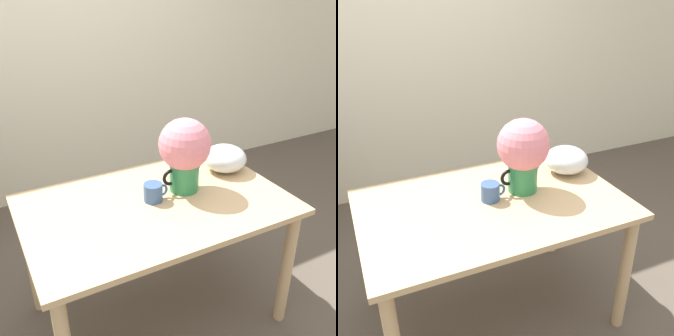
% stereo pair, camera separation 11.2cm
% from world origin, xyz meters
% --- Properties ---
extents(ground_plane, '(12.00, 12.00, 0.00)m').
position_xyz_m(ground_plane, '(0.00, 0.00, 0.00)').
color(ground_plane, brown).
extents(wall_back, '(8.00, 0.05, 2.60)m').
position_xyz_m(wall_back, '(0.00, 1.74, 1.30)').
color(wall_back, '#EDE5CC').
rests_on(wall_back, ground_plane).
extents(table, '(1.29, 0.83, 0.73)m').
position_xyz_m(table, '(0.01, 0.09, 0.63)').
color(table, tan).
rests_on(table, ground_plane).
extents(flower_vase, '(0.26, 0.26, 0.38)m').
position_xyz_m(flower_vase, '(0.20, 0.14, 0.95)').
color(flower_vase, '#2D844C').
rests_on(flower_vase, table).
extents(coffee_mug, '(0.13, 0.09, 0.09)m').
position_xyz_m(coffee_mug, '(0.01, 0.12, 0.78)').
color(coffee_mug, '#385689').
rests_on(coffee_mug, table).
extents(white_bowl, '(0.24, 0.24, 0.15)m').
position_xyz_m(white_bowl, '(0.52, 0.23, 0.81)').
color(white_bowl, silver).
rests_on(white_bowl, table).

